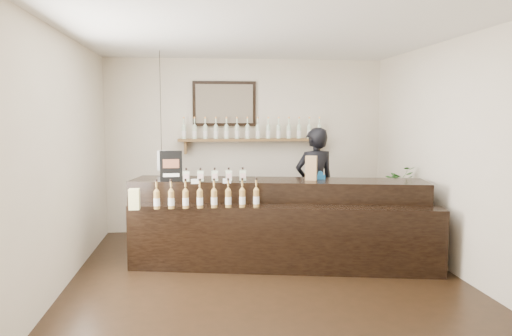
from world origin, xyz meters
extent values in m
plane|color=black|center=(0.00, 0.00, 0.00)|extent=(5.00, 5.00, 0.00)
plane|color=beige|center=(0.00, 2.50, 1.40)|extent=(4.50, 0.00, 4.50)
plane|color=beige|center=(0.00, -2.50, 1.40)|extent=(4.50, 0.00, 4.50)
plane|color=beige|center=(-2.25, 0.00, 1.40)|extent=(0.00, 5.00, 5.00)
plane|color=beige|center=(2.25, 0.00, 1.40)|extent=(0.00, 5.00, 5.00)
plane|color=white|center=(0.00, 0.00, 2.80)|extent=(5.00, 5.00, 0.00)
cube|color=brown|center=(0.10, 2.37, 1.50)|extent=(2.40, 0.25, 0.04)
cube|color=brown|center=(-0.98, 2.40, 1.38)|extent=(0.04, 0.20, 0.20)
cube|color=brown|center=(1.18, 2.40, 1.38)|extent=(0.04, 0.20, 0.20)
cube|color=black|center=(-0.35, 2.47, 2.08)|extent=(1.02, 0.04, 0.72)
cube|color=#3F3628|center=(-0.35, 2.44, 2.08)|extent=(0.92, 0.01, 0.62)
cube|color=white|center=(-1.30, 1.60, 1.25)|extent=(0.12, 0.12, 0.28)
cylinder|color=black|center=(-1.30, 1.60, 2.09)|extent=(0.01, 0.01, 1.41)
cylinder|color=silver|center=(-1.00, 2.37, 1.62)|extent=(0.07, 0.07, 0.20)
cone|color=silver|center=(-1.00, 2.37, 1.75)|extent=(0.07, 0.07, 0.05)
cylinder|color=silver|center=(-1.00, 2.37, 1.81)|extent=(0.02, 0.02, 0.07)
cylinder|color=#EF9C46|center=(-1.00, 2.37, 1.86)|extent=(0.03, 0.03, 0.02)
cylinder|color=white|center=(-1.00, 2.37, 1.60)|extent=(0.07, 0.07, 0.09)
cylinder|color=silver|center=(-0.83, 2.37, 1.62)|extent=(0.07, 0.07, 0.20)
cone|color=silver|center=(-0.83, 2.37, 1.75)|extent=(0.07, 0.07, 0.05)
cylinder|color=silver|center=(-0.83, 2.37, 1.81)|extent=(0.02, 0.02, 0.07)
cylinder|color=#EF9C46|center=(-0.83, 2.37, 1.86)|extent=(0.03, 0.03, 0.02)
cylinder|color=white|center=(-0.83, 2.37, 1.60)|extent=(0.07, 0.07, 0.09)
cylinder|color=silver|center=(-0.66, 2.37, 1.62)|extent=(0.07, 0.07, 0.20)
cone|color=silver|center=(-0.66, 2.37, 1.75)|extent=(0.07, 0.07, 0.05)
cylinder|color=silver|center=(-0.66, 2.37, 1.81)|extent=(0.02, 0.02, 0.07)
cylinder|color=#EF9C46|center=(-0.66, 2.37, 1.86)|extent=(0.03, 0.03, 0.02)
cylinder|color=white|center=(-0.66, 2.37, 1.60)|extent=(0.07, 0.07, 0.09)
cylinder|color=silver|center=(-0.49, 2.37, 1.62)|extent=(0.07, 0.07, 0.20)
cone|color=silver|center=(-0.49, 2.37, 1.75)|extent=(0.07, 0.07, 0.05)
cylinder|color=silver|center=(-0.49, 2.37, 1.81)|extent=(0.02, 0.02, 0.07)
cylinder|color=#EF9C46|center=(-0.49, 2.37, 1.86)|extent=(0.03, 0.03, 0.02)
cylinder|color=white|center=(-0.49, 2.37, 1.60)|extent=(0.07, 0.07, 0.09)
cylinder|color=silver|center=(-0.32, 2.37, 1.62)|extent=(0.07, 0.07, 0.20)
cone|color=silver|center=(-0.32, 2.37, 1.75)|extent=(0.07, 0.07, 0.05)
cylinder|color=silver|center=(-0.32, 2.37, 1.81)|extent=(0.02, 0.02, 0.07)
cylinder|color=#EF9C46|center=(-0.32, 2.37, 1.86)|extent=(0.03, 0.03, 0.02)
cylinder|color=white|center=(-0.32, 2.37, 1.60)|extent=(0.07, 0.07, 0.09)
cylinder|color=silver|center=(-0.15, 2.37, 1.62)|extent=(0.07, 0.07, 0.20)
cone|color=silver|center=(-0.15, 2.37, 1.75)|extent=(0.07, 0.07, 0.05)
cylinder|color=silver|center=(-0.15, 2.37, 1.81)|extent=(0.02, 0.02, 0.07)
cylinder|color=#EF9C46|center=(-0.15, 2.37, 1.86)|extent=(0.03, 0.03, 0.02)
cylinder|color=white|center=(-0.15, 2.37, 1.60)|extent=(0.07, 0.07, 0.09)
cylinder|color=silver|center=(0.02, 2.37, 1.62)|extent=(0.07, 0.07, 0.20)
cone|color=silver|center=(0.02, 2.37, 1.75)|extent=(0.07, 0.07, 0.05)
cylinder|color=silver|center=(0.02, 2.37, 1.81)|extent=(0.02, 0.02, 0.07)
cylinder|color=#EF9C46|center=(0.02, 2.37, 1.86)|extent=(0.03, 0.03, 0.02)
cylinder|color=white|center=(0.02, 2.37, 1.60)|extent=(0.07, 0.07, 0.09)
cylinder|color=silver|center=(0.18, 2.37, 1.62)|extent=(0.07, 0.07, 0.20)
cone|color=silver|center=(0.18, 2.37, 1.75)|extent=(0.07, 0.07, 0.05)
cylinder|color=silver|center=(0.18, 2.37, 1.81)|extent=(0.02, 0.02, 0.07)
cylinder|color=#EF9C46|center=(0.18, 2.37, 1.86)|extent=(0.03, 0.03, 0.02)
cylinder|color=white|center=(0.18, 2.37, 1.60)|extent=(0.07, 0.07, 0.09)
cylinder|color=silver|center=(0.35, 2.37, 1.62)|extent=(0.07, 0.07, 0.20)
cone|color=silver|center=(0.35, 2.37, 1.75)|extent=(0.07, 0.07, 0.05)
cylinder|color=silver|center=(0.35, 2.37, 1.81)|extent=(0.02, 0.02, 0.07)
cylinder|color=#EF9C46|center=(0.35, 2.37, 1.86)|extent=(0.03, 0.03, 0.02)
cylinder|color=white|center=(0.35, 2.37, 1.60)|extent=(0.07, 0.07, 0.09)
cylinder|color=silver|center=(0.52, 2.37, 1.62)|extent=(0.07, 0.07, 0.20)
cone|color=silver|center=(0.52, 2.37, 1.75)|extent=(0.07, 0.07, 0.05)
cylinder|color=silver|center=(0.52, 2.37, 1.81)|extent=(0.02, 0.02, 0.07)
cylinder|color=#EF9C46|center=(0.52, 2.37, 1.86)|extent=(0.03, 0.03, 0.02)
cylinder|color=white|center=(0.52, 2.37, 1.60)|extent=(0.07, 0.07, 0.09)
cylinder|color=silver|center=(0.69, 2.37, 1.62)|extent=(0.07, 0.07, 0.20)
cone|color=silver|center=(0.69, 2.37, 1.75)|extent=(0.07, 0.07, 0.05)
cylinder|color=silver|center=(0.69, 2.37, 1.81)|extent=(0.02, 0.02, 0.07)
cylinder|color=#EF9C46|center=(0.69, 2.37, 1.86)|extent=(0.03, 0.03, 0.02)
cylinder|color=white|center=(0.69, 2.37, 1.60)|extent=(0.07, 0.07, 0.09)
cylinder|color=silver|center=(0.86, 2.37, 1.62)|extent=(0.07, 0.07, 0.20)
cone|color=silver|center=(0.86, 2.37, 1.75)|extent=(0.07, 0.07, 0.05)
cylinder|color=silver|center=(0.86, 2.37, 1.81)|extent=(0.02, 0.02, 0.07)
cylinder|color=#EF9C46|center=(0.86, 2.37, 1.86)|extent=(0.03, 0.03, 0.02)
cylinder|color=white|center=(0.86, 2.37, 1.60)|extent=(0.07, 0.07, 0.09)
cylinder|color=silver|center=(1.03, 2.37, 1.62)|extent=(0.07, 0.07, 0.20)
cone|color=silver|center=(1.03, 2.37, 1.75)|extent=(0.07, 0.07, 0.05)
cylinder|color=silver|center=(1.03, 2.37, 1.81)|extent=(0.02, 0.02, 0.07)
cylinder|color=#EF9C46|center=(1.03, 2.37, 1.86)|extent=(0.03, 0.03, 0.02)
cylinder|color=white|center=(1.03, 2.37, 1.60)|extent=(0.07, 0.07, 0.09)
cylinder|color=silver|center=(1.20, 2.37, 1.62)|extent=(0.07, 0.07, 0.20)
cone|color=silver|center=(1.20, 2.37, 1.75)|extent=(0.07, 0.07, 0.05)
cylinder|color=silver|center=(1.20, 2.37, 1.81)|extent=(0.02, 0.02, 0.07)
cylinder|color=#EF9C46|center=(1.20, 2.37, 1.86)|extent=(0.03, 0.03, 0.02)
cylinder|color=white|center=(1.20, 2.37, 1.60)|extent=(0.07, 0.07, 0.09)
cube|color=black|center=(0.24, 0.70, 0.53)|extent=(3.85, 1.41, 1.06)
cube|color=black|center=(0.24, 0.20, 0.40)|extent=(3.78, 1.08, 0.80)
cube|color=white|center=(-0.82, 0.45, 1.09)|extent=(0.10, 0.04, 0.05)
cube|color=white|center=(-0.43, 0.45, 1.09)|extent=(0.10, 0.04, 0.05)
cube|color=#DAD685|center=(-1.52, 0.20, 0.86)|extent=(0.12, 0.12, 0.12)
cube|color=#DAD685|center=(-1.52, 0.20, 0.98)|extent=(0.12, 0.12, 0.12)
cube|color=silver|center=(-0.93, 0.64, 1.13)|extent=(0.08, 0.08, 0.13)
cube|color=beige|center=(-0.93, 0.59, 1.13)|extent=(0.07, 0.00, 0.06)
cylinder|color=black|center=(-0.93, 0.64, 1.22)|extent=(0.02, 0.02, 0.03)
cube|color=silver|center=(-0.75, 0.64, 1.13)|extent=(0.08, 0.08, 0.13)
cube|color=beige|center=(-0.75, 0.59, 1.13)|extent=(0.07, 0.00, 0.06)
cylinder|color=black|center=(-0.75, 0.64, 1.22)|extent=(0.02, 0.02, 0.03)
cube|color=silver|center=(-0.57, 0.64, 1.13)|extent=(0.08, 0.08, 0.13)
cube|color=beige|center=(-0.57, 0.59, 1.13)|extent=(0.07, 0.00, 0.06)
cylinder|color=black|center=(-0.57, 0.64, 1.22)|extent=(0.02, 0.02, 0.03)
cube|color=silver|center=(-0.39, 0.64, 1.13)|extent=(0.08, 0.08, 0.13)
cube|color=beige|center=(-0.39, 0.59, 1.13)|extent=(0.07, 0.00, 0.06)
cylinder|color=black|center=(-0.39, 0.64, 1.22)|extent=(0.02, 0.02, 0.03)
cube|color=silver|center=(-0.21, 0.64, 1.13)|extent=(0.08, 0.08, 0.13)
cube|color=beige|center=(-0.21, 0.59, 1.13)|extent=(0.07, 0.00, 0.06)
cylinder|color=black|center=(-0.21, 0.64, 1.22)|extent=(0.02, 0.02, 0.03)
cylinder|color=#A47837|center=(-1.26, 0.20, 0.91)|extent=(0.07, 0.07, 0.20)
cone|color=#A47837|center=(-1.26, 0.20, 1.03)|extent=(0.07, 0.07, 0.05)
cylinder|color=#A47837|center=(-1.26, 0.20, 1.09)|extent=(0.02, 0.02, 0.07)
cylinder|color=black|center=(-1.26, 0.20, 1.14)|extent=(0.03, 0.03, 0.02)
cylinder|color=white|center=(-1.26, 0.20, 0.88)|extent=(0.07, 0.07, 0.09)
cylinder|color=#A47837|center=(-1.09, 0.20, 0.91)|extent=(0.07, 0.07, 0.20)
cone|color=#A47837|center=(-1.09, 0.20, 1.03)|extent=(0.07, 0.07, 0.05)
cylinder|color=#A47837|center=(-1.09, 0.20, 1.09)|extent=(0.02, 0.02, 0.07)
cylinder|color=black|center=(-1.09, 0.20, 1.14)|extent=(0.03, 0.03, 0.02)
cylinder|color=white|center=(-1.09, 0.20, 0.88)|extent=(0.07, 0.07, 0.09)
cylinder|color=#A47837|center=(-0.93, 0.20, 0.91)|extent=(0.07, 0.07, 0.20)
cone|color=#A47837|center=(-0.93, 0.20, 1.03)|extent=(0.07, 0.07, 0.05)
cylinder|color=#A47837|center=(-0.93, 0.20, 1.09)|extent=(0.02, 0.02, 0.07)
cylinder|color=black|center=(-0.93, 0.20, 1.14)|extent=(0.03, 0.03, 0.02)
cylinder|color=white|center=(-0.93, 0.20, 0.88)|extent=(0.07, 0.07, 0.09)
cylinder|color=#A47837|center=(-0.76, 0.20, 0.91)|extent=(0.07, 0.07, 0.20)
cone|color=#A47837|center=(-0.76, 0.20, 1.03)|extent=(0.07, 0.07, 0.05)
cylinder|color=#A47837|center=(-0.76, 0.20, 1.09)|extent=(0.02, 0.02, 0.07)
cylinder|color=black|center=(-0.76, 0.20, 1.14)|extent=(0.03, 0.03, 0.02)
cylinder|color=white|center=(-0.76, 0.20, 0.88)|extent=(0.07, 0.07, 0.09)
cylinder|color=#A47837|center=(-0.59, 0.20, 0.91)|extent=(0.07, 0.07, 0.20)
cone|color=#A47837|center=(-0.59, 0.20, 1.03)|extent=(0.07, 0.07, 0.05)
cylinder|color=#A47837|center=(-0.59, 0.20, 1.09)|extent=(0.02, 0.02, 0.07)
cylinder|color=black|center=(-0.59, 0.20, 1.14)|extent=(0.03, 0.03, 0.02)
cylinder|color=white|center=(-0.59, 0.20, 0.88)|extent=(0.07, 0.07, 0.09)
cylinder|color=#A47837|center=(-0.43, 0.20, 0.91)|extent=(0.07, 0.07, 0.20)
cone|color=#A47837|center=(-0.43, 0.20, 1.03)|extent=(0.07, 0.07, 0.05)
cylinder|color=#A47837|center=(-0.43, 0.20, 1.09)|extent=(0.02, 0.02, 0.07)
cylinder|color=black|center=(-0.43, 0.20, 1.14)|extent=(0.03, 0.03, 0.02)
cylinder|color=white|center=(-0.43, 0.20, 0.88)|extent=(0.07, 0.07, 0.09)
cylinder|color=#A47837|center=(-0.26, 0.20, 0.91)|extent=(0.07, 0.07, 0.20)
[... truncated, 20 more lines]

